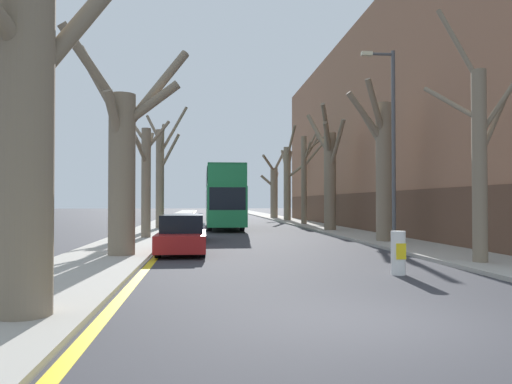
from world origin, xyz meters
TOP-DOWN VIEW (x-y plane):
  - ground_plane at (0.00, 0.00)m, footprint 300.00×300.00m
  - sidewalk_left at (-6.00, 50.00)m, footprint 3.02×120.00m
  - sidewalk_right at (6.00, 50.00)m, footprint 3.02×120.00m
  - building_facade_right at (12.50, 26.73)m, footprint 10.08×44.86m
  - kerb_line_stripe at (-4.31, 50.00)m, footprint 0.24×120.00m
  - street_tree_left_0 at (-5.48, 0.52)m, footprint 3.64×3.18m
  - street_tree_left_1 at (-5.43, 9.64)m, footprint 4.11×2.76m
  - street_tree_left_2 at (-5.66, 18.17)m, footprint 2.95×2.81m
  - street_tree_left_3 at (-5.59, 27.05)m, footprint 2.98×2.79m
  - street_tree_right_0 at (5.49, 6.52)m, footprint 2.37×2.59m
  - street_tree_right_1 at (5.53, 14.63)m, footprint 2.32×2.21m
  - street_tree_right_2 at (5.43, 24.03)m, footprint 1.84×4.09m
  - street_tree_right_3 at (5.70, 32.85)m, footprint 2.45×1.52m
  - street_tree_right_4 at (5.63, 41.13)m, footprint 2.08×4.64m
  - street_tree_right_5 at (5.47, 49.63)m, footprint 3.16×4.60m
  - double_decker_bus at (-1.22, 28.58)m, footprint 2.50×11.67m
  - parked_car_0 at (-3.47, 10.99)m, footprint 1.73×4.21m
  - parked_car_1 at (-3.47, 17.18)m, footprint 1.73×4.13m
  - lamp_post at (4.85, 11.80)m, footprint 1.40×0.20m
  - traffic_bollard at (2.35, 4.96)m, footprint 0.38×0.39m

SIDE VIEW (x-z plane):
  - ground_plane at x=0.00m, z-range 0.00..0.00m
  - kerb_line_stripe at x=-4.31m, z-range 0.00..0.01m
  - sidewalk_left at x=-6.00m, z-range 0.00..0.12m
  - sidewalk_right at x=6.00m, z-range 0.00..0.12m
  - traffic_bollard at x=2.35m, z-range 0.00..1.14m
  - parked_car_1 at x=-3.47m, z-range -0.03..1.29m
  - parked_car_0 at x=-3.47m, z-range -0.04..1.38m
  - double_decker_bus at x=-1.22m, z-range 0.29..4.63m
  - street_tree_left_0 at x=-5.48m, z-range 0.04..6.56m
  - street_tree_right_0 at x=5.49m, z-range -0.60..7.22m
  - street_tree_left_2 at x=-5.66m, z-range -0.29..7.03m
  - street_tree_right_5 at x=5.47m, z-range -0.59..7.52m
  - street_tree_left_1 at x=-5.43m, z-range -0.28..7.26m
  - street_tree_right_1 at x=5.53m, z-range -0.13..7.28m
  - street_tree_right_2 at x=5.43m, z-range -0.13..7.82m
  - street_tree_left_3 at x=-5.59m, z-range -0.35..8.20m
  - street_tree_right_4 at x=5.63m, z-range -0.50..8.76m
  - street_tree_right_3 at x=5.70m, z-range 0.25..8.07m
  - lamp_post at x=4.85m, z-range 0.46..8.49m
  - building_facade_right at x=12.50m, z-range -0.01..14.03m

